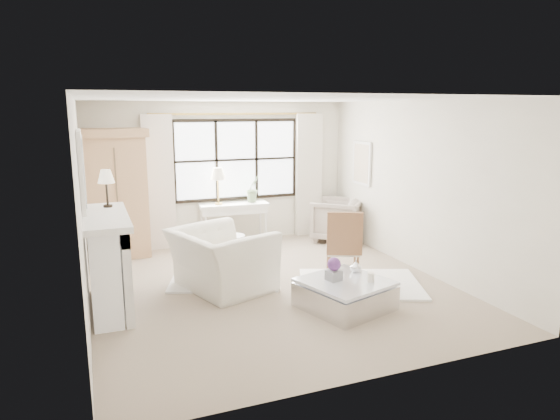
# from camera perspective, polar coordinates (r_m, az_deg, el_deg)

# --- Properties ---
(floor) EXTENTS (5.50, 5.50, 0.00)m
(floor) POSITION_cam_1_polar(r_m,az_deg,el_deg) (7.42, -1.01, -8.74)
(floor) COLOR gray
(floor) RESTS_ON ground
(ceiling) EXTENTS (5.50, 5.50, 0.00)m
(ceiling) POSITION_cam_1_polar(r_m,az_deg,el_deg) (6.96, -1.09, 12.59)
(ceiling) COLOR white
(ceiling) RESTS_ON ground
(wall_back) EXTENTS (5.00, 0.00, 5.00)m
(wall_back) POSITION_cam_1_polar(r_m,az_deg,el_deg) (9.67, -6.71, 4.20)
(wall_back) COLOR white
(wall_back) RESTS_ON ground
(wall_front) EXTENTS (5.00, 0.00, 5.00)m
(wall_front) POSITION_cam_1_polar(r_m,az_deg,el_deg) (4.65, 10.80, -3.95)
(wall_front) COLOR beige
(wall_front) RESTS_ON ground
(wall_left) EXTENTS (0.00, 5.50, 5.50)m
(wall_left) POSITION_cam_1_polar(r_m,az_deg,el_deg) (6.65, -21.71, 0.11)
(wall_left) COLOR beige
(wall_left) RESTS_ON ground
(wall_right) EXTENTS (0.00, 5.50, 5.50)m
(wall_right) POSITION_cam_1_polar(r_m,az_deg,el_deg) (8.26, 15.47, 2.61)
(wall_right) COLOR beige
(wall_right) RESTS_ON ground
(window_pane) EXTENTS (2.40, 0.02, 1.50)m
(window_pane) POSITION_cam_1_polar(r_m,az_deg,el_deg) (9.70, -4.99, 5.75)
(window_pane) COLOR white
(window_pane) RESTS_ON wall_back
(window_frame) EXTENTS (2.50, 0.04, 1.50)m
(window_frame) POSITION_cam_1_polar(r_m,az_deg,el_deg) (9.69, -4.97, 5.74)
(window_frame) COLOR black
(window_frame) RESTS_ON wall_back
(curtain_rod) EXTENTS (3.30, 0.04, 0.04)m
(curtain_rod) POSITION_cam_1_polar(r_m,az_deg,el_deg) (9.59, -4.98, 10.89)
(curtain_rod) COLOR #A7833A
(curtain_rod) RESTS_ON wall_back
(curtain_left) EXTENTS (0.55, 0.10, 2.47)m
(curtain_left) POSITION_cam_1_polar(r_m,az_deg,el_deg) (9.36, -13.67, 3.00)
(curtain_left) COLOR silver
(curtain_left) RESTS_ON ground
(curtain_right) EXTENTS (0.55, 0.10, 2.47)m
(curtain_right) POSITION_cam_1_polar(r_m,az_deg,el_deg) (10.19, 3.31, 3.99)
(curtain_right) COLOR silver
(curtain_right) RESTS_ON ground
(fireplace) EXTENTS (0.58, 1.66, 1.26)m
(fireplace) POSITION_cam_1_polar(r_m,az_deg,el_deg) (6.81, -19.36, -5.55)
(fireplace) COLOR white
(fireplace) RESTS_ON ground
(mirror_frame) EXTENTS (0.05, 1.15, 0.95)m
(mirror_frame) POSITION_cam_1_polar(r_m,az_deg,el_deg) (6.57, -21.76, 4.32)
(mirror_frame) COLOR white
(mirror_frame) RESTS_ON wall_left
(mirror_glass) EXTENTS (0.02, 1.00, 0.80)m
(mirror_glass) POSITION_cam_1_polar(r_m,az_deg,el_deg) (6.57, -21.50, 4.33)
(mirror_glass) COLOR silver
(mirror_glass) RESTS_ON wall_left
(art_frame) EXTENTS (0.04, 0.62, 0.82)m
(art_frame) POSITION_cam_1_polar(r_m,az_deg,el_deg) (9.62, 9.35, 5.29)
(art_frame) COLOR silver
(art_frame) RESTS_ON wall_right
(art_canvas) EXTENTS (0.01, 0.52, 0.72)m
(art_canvas) POSITION_cam_1_polar(r_m,az_deg,el_deg) (9.61, 9.25, 5.29)
(art_canvas) COLOR beige
(art_canvas) RESTS_ON wall_right
(mantel_lamp) EXTENTS (0.22, 0.22, 0.51)m
(mantel_lamp) POSITION_cam_1_polar(r_m,az_deg,el_deg) (7.09, -19.27, 3.45)
(mantel_lamp) COLOR black
(mantel_lamp) RESTS_ON fireplace
(armoire) EXTENTS (1.16, 0.76, 2.24)m
(armoire) POSITION_cam_1_polar(r_m,az_deg,el_deg) (9.06, -18.24, 1.87)
(armoire) COLOR tan
(armoire) RESTS_ON floor
(console_table) EXTENTS (1.33, 0.55, 0.80)m
(console_table) POSITION_cam_1_polar(r_m,az_deg,el_deg) (9.61, -5.28, -1.56)
(console_table) COLOR white
(console_table) RESTS_ON floor
(console_lamp) EXTENTS (0.28, 0.28, 0.69)m
(console_lamp) POSITION_cam_1_polar(r_m,az_deg,el_deg) (9.37, -7.10, 4.00)
(console_lamp) COLOR #B28D3E
(console_lamp) RESTS_ON console_table
(orchid_plant) EXTENTS (0.36, 0.34, 0.51)m
(orchid_plant) POSITION_cam_1_polar(r_m,az_deg,el_deg) (9.60, -3.13, 2.45)
(orchid_plant) COLOR #5E764F
(orchid_plant) RESTS_ON console_table
(side_table) EXTENTS (0.40, 0.40, 0.51)m
(side_table) POSITION_cam_1_polar(r_m,az_deg,el_deg) (8.36, -5.40, -4.06)
(side_table) COLOR white
(side_table) RESTS_ON floor
(rug_left) EXTENTS (1.89, 1.60, 0.03)m
(rug_left) POSITION_cam_1_polar(r_m,az_deg,el_deg) (7.74, -6.33, -7.83)
(rug_left) COLOR silver
(rug_left) RESTS_ON floor
(rug_right) EXTENTS (2.11, 1.87, 0.03)m
(rug_right) POSITION_cam_1_polar(r_m,az_deg,el_deg) (7.57, 9.13, -8.34)
(rug_right) COLOR white
(rug_right) RESTS_ON floor
(club_armchair) EXTENTS (1.55, 1.66, 0.87)m
(club_armchair) POSITION_cam_1_polar(r_m,az_deg,el_deg) (7.25, -6.71, -5.66)
(club_armchair) COLOR silver
(club_armchair) RESTS_ON floor
(wingback_chair) EXTENTS (1.28, 1.28, 0.84)m
(wingback_chair) POSITION_cam_1_polar(r_m,az_deg,el_deg) (9.90, 6.57, -1.11)
(wingback_chair) COLOR #A5978B
(wingback_chair) RESTS_ON floor
(french_chair) EXTENTS (0.63, 0.63, 1.08)m
(french_chair) POSITION_cam_1_polar(r_m,az_deg,el_deg) (7.66, 7.17, -5.73)
(french_chair) COLOR #8E5E3B
(french_chair) RESTS_ON floor
(coffee_table) EXTENTS (1.25, 1.25, 0.38)m
(coffee_table) POSITION_cam_1_polar(r_m,az_deg,el_deg) (6.67, 7.41, -9.57)
(coffee_table) COLOR silver
(coffee_table) RESTS_ON floor
(planter_box) EXTENTS (0.20, 0.20, 0.13)m
(planter_box) POSITION_cam_1_polar(r_m,az_deg,el_deg) (6.57, 6.17, -7.43)
(planter_box) COLOR gray
(planter_box) RESTS_ON coffee_table
(planter_flowers) EXTENTS (0.18, 0.18, 0.18)m
(planter_flowers) POSITION_cam_1_polar(r_m,az_deg,el_deg) (6.52, 6.20, -6.17)
(planter_flowers) COLOR #5B2D71
(planter_flowers) RESTS_ON planter_box
(pillar_candle) EXTENTS (0.09, 0.09, 0.12)m
(pillar_candle) POSITION_cam_1_polar(r_m,az_deg,el_deg) (6.59, 10.35, -7.56)
(pillar_candle) COLOR silver
(pillar_candle) RESTS_ON coffee_table
(coffee_vase) EXTENTS (0.17, 0.17, 0.16)m
(coffee_vase) POSITION_cam_1_polar(r_m,az_deg,el_deg) (6.92, 8.65, -6.36)
(coffee_vase) COLOR silver
(coffee_vase) RESTS_ON coffee_table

